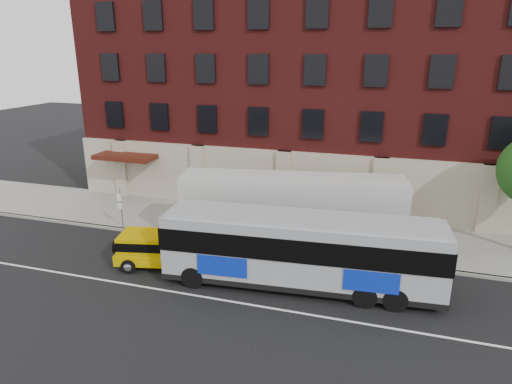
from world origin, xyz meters
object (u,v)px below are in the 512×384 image
(sign_pole, at_px, (121,207))
(city_bus, at_px, (301,249))
(yellow_suv, at_px, (156,248))
(shipping_container, at_px, (292,212))

(sign_pole, bearing_deg, city_bus, -16.77)
(city_bus, height_order, yellow_suv, city_bus)
(city_bus, xyz_separation_m, shipping_container, (-1.38, 4.25, 0.08))
(city_bus, bearing_deg, yellow_suv, -179.12)
(sign_pole, distance_m, shipping_container, 10.17)
(city_bus, bearing_deg, shipping_container, 107.96)
(shipping_container, bearing_deg, sign_pole, -175.57)
(yellow_suv, xyz_separation_m, shipping_container, (5.84, 4.37, 0.96))
(sign_pole, xyz_separation_m, shipping_container, (10.13, 0.79, 0.50))
(yellow_suv, bearing_deg, sign_pole, 140.19)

